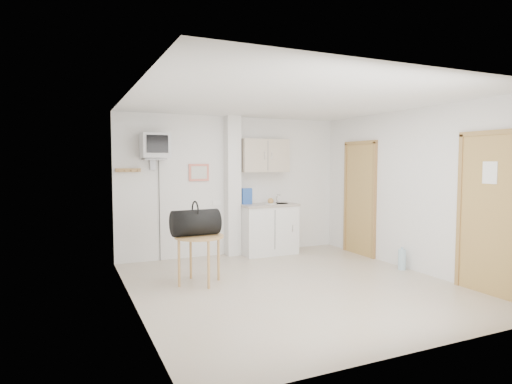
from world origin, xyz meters
name	(u,v)px	position (x,y,z in m)	size (l,w,h in m)	color
ground	(293,285)	(0.00, 0.00, 0.00)	(4.50, 4.50, 0.00)	#B6A692
room_envelope	(306,173)	(0.24, 0.09, 1.54)	(4.24, 4.54, 2.55)	white
kitchenette	(267,210)	(0.57, 2.00, 0.80)	(1.03, 0.58, 2.10)	white
crt_television	(155,146)	(-1.45, 2.02, 1.94)	(0.44, 0.45, 2.15)	slate
round_table	(199,241)	(-1.14, 0.62, 0.59)	(0.67, 0.67, 0.67)	#A17442
duffel_bag	(195,222)	(-1.18, 0.65, 0.85)	(0.66, 0.38, 0.48)	black
water_bottle	(402,259)	(1.98, 0.05, 0.16)	(0.12, 0.12, 0.36)	#A3C7D7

